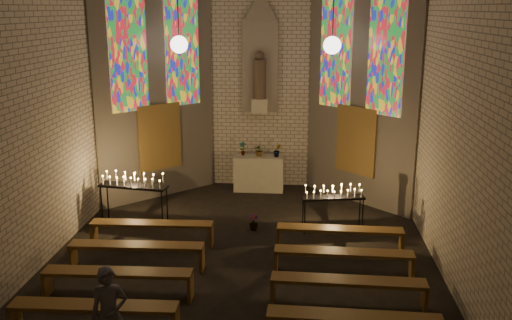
# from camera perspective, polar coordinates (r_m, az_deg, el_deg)

# --- Properties ---
(floor) EXTENTS (12.00, 12.00, 0.00)m
(floor) POSITION_cam_1_polar(r_m,az_deg,el_deg) (11.44, -1.83, -11.43)
(floor) COLOR black
(floor) RESTS_ON ground
(room) EXTENTS (8.22, 12.43, 7.00)m
(room) POSITION_cam_1_polar(r_m,az_deg,el_deg) (13.67, -0.37, 9.22)
(room) COLOR #C1B4A2
(room) RESTS_ON ground
(altar) EXTENTS (1.40, 0.60, 1.00)m
(altar) POSITION_cam_1_polar(r_m,az_deg,el_deg) (16.33, 0.28, -1.33)
(altar) COLOR beige
(altar) RESTS_ON ground
(flower_vase_left) EXTENTS (0.21, 0.14, 0.40)m
(flower_vase_left) POSITION_cam_1_polar(r_m,az_deg,el_deg) (16.28, -1.34, 1.16)
(flower_vase_left) COLOR #4C723F
(flower_vase_left) RESTS_ON altar
(flower_vase_center) EXTENTS (0.35, 0.31, 0.36)m
(flower_vase_center) POSITION_cam_1_polar(r_m,az_deg,el_deg) (16.19, 0.37, 1.01)
(flower_vase_center) COLOR #4C723F
(flower_vase_center) RESTS_ON altar
(flower_vase_right) EXTENTS (0.26, 0.24, 0.39)m
(flower_vase_right) POSITION_cam_1_polar(r_m,az_deg,el_deg) (16.10, 2.14, 0.97)
(flower_vase_right) COLOR #4C723F
(flower_vase_right) RESTS_ON altar
(aisle_flower_pot) EXTENTS (0.22, 0.22, 0.38)m
(aisle_flower_pot) POSITION_cam_1_polar(r_m,az_deg,el_deg) (13.54, -0.24, -6.24)
(aisle_flower_pot) COLOR #4C723F
(aisle_flower_pot) RESTS_ON ground
(votive_stand_left) EXTENTS (1.71, 0.64, 1.22)m
(votive_stand_left) POSITION_cam_1_polar(r_m,az_deg,el_deg) (13.93, -12.20, -2.21)
(votive_stand_left) COLOR black
(votive_stand_left) RESTS_ON ground
(votive_stand_right) EXTENTS (1.49, 0.58, 1.07)m
(votive_stand_right) POSITION_cam_1_polar(r_m,az_deg,el_deg) (13.32, 7.74, -3.41)
(votive_stand_right) COLOR black
(votive_stand_right) RESTS_ON ground
(pew_left_0) EXTENTS (2.71, 0.45, 0.52)m
(pew_left_0) POSITION_cam_1_polar(r_m,az_deg,el_deg) (12.87, -10.38, -6.54)
(pew_left_0) COLOR brown
(pew_left_0) RESTS_ON ground
(pew_right_0) EXTENTS (2.71, 0.45, 0.52)m
(pew_right_0) POSITION_cam_1_polar(r_m,az_deg,el_deg) (12.48, 8.38, -7.14)
(pew_right_0) COLOR brown
(pew_right_0) RESTS_ON ground
(pew_left_1) EXTENTS (2.71, 0.45, 0.52)m
(pew_left_1) POSITION_cam_1_polar(r_m,az_deg,el_deg) (11.81, -11.86, -8.65)
(pew_left_1) COLOR brown
(pew_left_1) RESTS_ON ground
(pew_right_1) EXTENTS (2.71, 0.45, 0.52)m
(pew_right_1) POSITION_cam_1_polar(r_m,az_deg,el_deg) (11.38, 8.75, -9.41)
(pew_right_1) COLOR brown
(pew_right_1) RESTS_ON ground
(pew_left_2) EXTENTS (2.71, 0.45, 0.52)m
(pew_left_2) POSITION_cam_1_polar(r_m,az_deg,el_deg) (10.77, -13.67, -11.16)
(pew_left_2) COLOR brown
(pew_left_2) RESTS_ON ground
(pew_right_2) EXTENTS (2.71, 0.45, 0.52)m
(pew_right_2) POSITION_cam_1_polar(r_m,az_deg,el_deg) (10.31, 9.20, -12.16)
(pew_right_2) COLOR brown
(pew_right_2) RESTS_ON ground
(pew_left_3) EXTENTS (2.71, 0.45, 0.52)m
(pew_left_3) POSITION_cam_1_polar(r_m,az_deg,el_deg) (9.77, -15.89, -14.18)
(pew_left_3) COLOR brown
(pew_left_3) RESTS_ON ground
(pew_right_3) EXTENTS (2.71, 0.45, 0.52)m
(pew_right_3) POSITION_cam_1_polar(r_m,az_deg,el_deg) (9.26, 9.78, -15.54)
(pew_right_3) COLOR brown
(pew_right_3) RESTS_ON ground
(visitor) EXTENTS (0.62, 0.50, 1.48)m
(visitor) POSITION_cam_1_polar(r_m,az_deg,el_deg) (8.91, -14.43, -14.74)
(visitor) COLOR #45444E
(visitor) RESTS_ON ground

